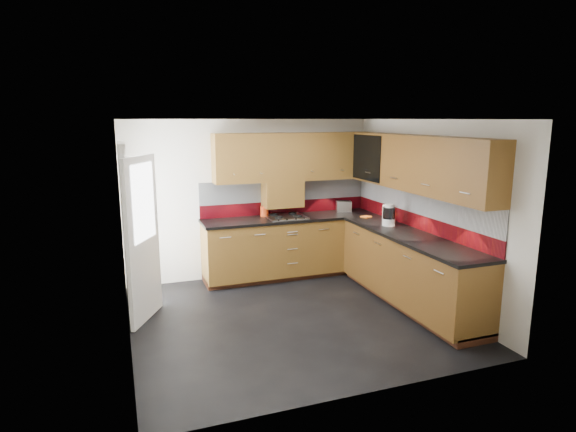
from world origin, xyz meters
name	(u,v)px	position (x,y,z in m)	size (l,w,h in m)	color
room	(292,197)	(0.00, 0.00, 1.50)	(4.00, 3.80, 2.64)	black
base_cabinets	(344,259)	(1.07, 0.72, 0.44)	(2.70, 3.20, 0.95)	brown
countertop	(345,226)	(1.05, 0.70, 0.92)	(2.72, 3.22, 0.04)	black
backsplash	(352,203)	(1.28, 0.93, 1.21)	(2.70, 3.20, 0.54)	maroon
upper_cabinets	(355,160)	(1.23, 0.78, 1.84)	(2.50, 3.20, 0.72)	brown
extractor_hood	(282,194)	(0.45, 1.64, 1.28)	(0.60, 0.33, 0.40)	brown
glass_cabinet	(375,156)	(1.71, 1.07, 1.87)	(0.32, 0.80, 0.66)	black
back_door	(133,234)	(-1.78, 0.75, 1.03)	(0.42, 1.19, 2.04)	white
gas_hob	(286,217)	(0.45, 1.47, 0.95)	(0.58, 0.51, 0.05)	silver
utensil_pot	(264,210)	(0.17, 1.67, 1.04)	(0.13, 0.13, 0.45)	#E14315
toaster	(344,206)	(1.49, 1.62, 1.02)	(0.27, 0.21, 0.17)	silver
food_processor	(389,216)	(1.61, 0.47, 1.08)	(0.18, 0.18, 0.30)	white
paper_towel	(386,213)	(1.74, 0.74, 1.06)	(0.11, 0.11, 0.24)	white
orange_cloth	(366,217)	(1.60, 1.08, 0.95)	(0.14, 0.12, 0.01)	orange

